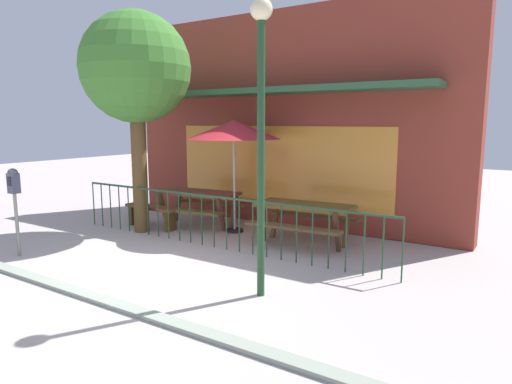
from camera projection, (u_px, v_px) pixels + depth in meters
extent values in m
plane|color=#B4A8A4|center=(131.00, 278.00, 6.67)|extent=(40.00, 40.00, 0.00)
cube|color=#4E2A16|center=(282.00, 222.00, 10.43)|extent=(8.13, 0.54, 0.01)
cube|color=maroon|center=(283.00, 120.00, 10.07)|extent=(8.13, 0.50, 4.66)
cube|color=orange|center=(277.00, 165.00, 10.01)|extent=(5.29, 0.02, 1.70)
cube|color=#2B5736|center=(268.00, 91.00, 9.43)|extent=(6.91, 0.82, 0.12)
cube|color=#254129|center=(213.00, 197.00, 8.17)|extent=(6.83, 0.04, 0.04)
cylinder|color=#2A4923|center=(94.00, 204.00, 10.08)|extent=(0.02, 0.02, 0.95)
cylinder|color=#1D4924|center=(102.00, 205.00, 9.93)|extent=(0.02, 0.02, 0.95)
cylinder|color=#2B4A2A|center=(111.00, 206.00, 9.78)|extent=(0.02, 0.02, 0.95)
cylinder|color=#274A30|center=(119.00, 208.00, 9.62)|extent=(0.02, 0.02, 0.95)
cylinder|color=#1D5029|center=(129.00, 209.00, 9.47)|extent=(0.02, 0.02, 0.95)
cylinder|color=#2B4A32|center=(138.00, 211.00, 9.32)|extent=(0.02, 0.02, 0.95)
cylinder|color=#1A452B|center=(148.00, 212.00, 9.16)|extent=(0.02, 0.02, 0.95)
cylinder|color=#23402D|center=(158.00, 214.00, 9.01)|extent=(0.02, 0.02, 0.95)
cylinder|color=#2A4E23|center=(168.00, 215.00, 8.86)|extent=(0.02, 0.02, 0.95)
cylinder|color=#1A4631|center=(179.00, 217.00, 8.71)|extent=(0.02, 0.02, 0.95)
cylinder|color=#1C3F24|center=(190.00, 218.00, 8.55)|extent=(0.02, 0.02, 0.95)
cylinder|color=#1B4320|center=(202.00, 220.00, 8.40)|extent=(0.02, 0.02, 0.95)
cylinder|color=#264925|center=(214.00, 222.00, 8.25)|extent=(0.02, 0.02, 0.95)
cylinder|color=#28501E|center=(226.00, 224.00, 8.10)|extent=(0.02, 0.02, 0.95)
cylinder|color=#1D4929|center=(239.00, 226.00, 7.94)|extent=(0.02, 0.02, 0.95)
cylinder|color=#284522|center=(253.00, 228.00, 7.79)|extent=(0.02, 0.02, 0.95)
cylinder|color=#2A4923|center=(267.00, 230.00, 7.64)|extent=(0.02, 0.02, 0.95)
cylinder|color=#1F3F32|center=(281.00, 232.00, 7.48)|extent=(0.02, 0.02, 0.95)
cylinder|color=#264727|center=(296.00, 235.00, 7.33)|extent=(0.02, 0.02, 0.95)
cylinder|color=#1E4830|center=(312.00, 237.00, 7.18)|extent=(0.02, 0.02, 0.95)
cylinder|color=#244023|center=(329.00, 240.00, 7.03)|extent=(0.02, 0.02, 0.95)
cylinder|color=#254028|center=(346.00, 242.00, 6.87)|extent=(0.02, 0.02, 0.95)
cylinder|color=#234726|center=(364.00, 245.00, 6.72)|extent=(0.02, 0.02, 0.95)
cylinder|color=#1B4D25|center=(383.00, 248.00, 6.57)|extent=(0.02, 0.02, 0.95)
cylinder|color=#1E482B|center=(403.00, 251.00, 6.41)|extent=(0.02, 0.02, 0.95)
cube|color=brown|center=(198.00, 193.00, 9.92)|extent=(1.88, 0.98, 0.07)
cube|color=brown|center=(184.00, 211.00, 9.48)|extent=(1.82, 0.49, 0.05)
cube|color=brown|center=(211.00, 202.00, 10.46)|extent=(1.82, 0.49, 0.05)
cube|color=#4E461F|center=(164.00, 209.00, 10.05)|extent=(0.11, 0.36, 0.78)
cube|color=brown|center=(178.00, 205.00, 10.55)|extent=(0.11, 0.36, 0.78)
cube|color=brown|center=(221.00, 215.00, 9.42)|extent=(0.11, 0.36, 0.78)
cube|color=brown|center=(234.00, 210.00, 9.92)|extent=(0.11, 0.36, 0.78)
cube|color=brown|center=(304.00, 206.00, 8.41)|extent=(1.85, 0.89, 0.07)
cube|color=brown|center=(292.00, 227.00, 7.98)|extent=(1.81, 0.39, 0.05)
cube|color=brown|center=(315.00, 216.00, 8.93)|extent=(1.81, 0.39, 0.05)
cube|color=brown|center=(262.00, 224.00, 8.58)|extent=(0.10, 0.35, 0.78)
cube|color=brown|center=(276.00, 218.00, 9.06)|extent=(0.10, 0.35, 0.78)
cube|color=#503321|center=(337.00, 233.00, 7.87)|extent=(0.10, 0.35, 0.78)
cube|color=brown|center=(347.00, 226.00, 8.36)|extent=(0.10, 0.35, 0.78)
cylinder|color=black|center=(235.00, 230.00, 9.50)|extent=(0.36, 0.36, 0.05)
cylinder|color=#AEB0B1|center=(234.00, 178.00, 9.33)|extent=(0.04, 0.04, 2.28)
cone|color=red|center=(234.00, 130.00, 9.17)|extent=(1.92, 1.92, 0.38)
cube|color=brown|center=(152.00, 207.00, 9.80)|extent=(1.41, 0.38, 0.06)
cube|color=#484024|center=(135.00, 214.00, 10.15)|extent=(0.08, 0.29, 0.45)
cube|color=brown|center=(170.00, 221.00, 9.51)|extent=(0.08, 0.29, 0.45)
cylinder|color=gray|center=(17.00, 225.00, 7.71)|extent=(0.06, 0.06, 1.10)
cube|color=#3F4257|center=(14.00, 183.00, 7.60)|extent=(0.18, 0.14, 0.34)
sphere|color=#4C4B59|center=(13.00, 173.00, 7.58)|extent=(0.17, 0.17, 0.17)
cube|color=black|center=(9.00, 181.00, 7.54)|extent=(0.11, 0.01, 0.15)
cylinder|color=brown|center=(140.00, 166.00, 9.31)|extent=(0.31, 0.31, 2.76)
sphere|color=#41812F|center=(136.00, 68.00, 9.00)|extent=(2.21, 2.21, 2.21)
cylinder|color=#1E4224|center=(261.00, 164.00, 5.75)|extent=(0.10, 0.10, 3.53)
sphere|color=beige|center=(261.00, 9.00, 5.46)|extent=(0.28, 0.28, 0.28)
cube|color=gray|center=(84.00, 296.00, 6.00)|extent=(11.39, 0.20, 0.11)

